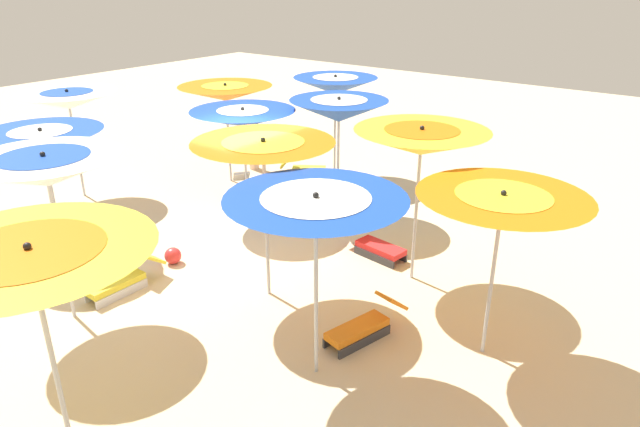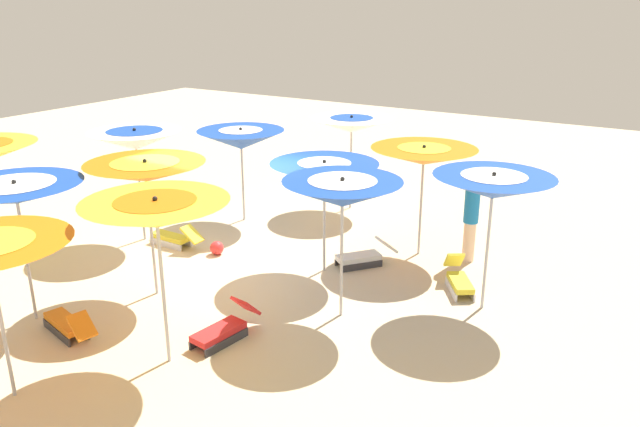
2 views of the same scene
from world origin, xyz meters
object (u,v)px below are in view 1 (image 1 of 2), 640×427
Objects in this scene: beach_umbrella_1 at (43,144)px; beach_ball at (173,256)px; lounger_3 at (122,280)px; beach_umbrella_10 at (421,142)px; beach_umbrella_4 at (226,93)px; beach_umbrella_6 at (263,153)px; lounger_1 at (305,169)px; lounger_4 at (376,245)px; beachgoer_1 at (253,133)px; beach_umbrella_9 at (339,110)px; beach_umbrella_5 at (243,118)px; beach_umbrella_8 at (335,85)px; beach_umbrella_0 at (68,100)px; lounger_2 at (245,192)px; beach_umbrella_2 at (46,171)px; beach_umbrella_7 at (316,211)px; beach_umbrella_11 at (502,207)px; beach_umbrella_3 at (32,269)px.

beach_ball is at bearing 23.22° from beach_umbrella_1.
beach_umbrella_10 is at bearing 133.58° from lounger_3.
beach_umbrella_4 is 5.55m from lounger_3.
beach_umbrella_10 is (1.52, 1.79, 0.02)m from beach_umbrella_6.
lounger_1 reaches higher than lounger_4.
beachgoer_1 reaches higher than lounger_1.
beach_umbrella_4 is at bearing 173.50° from lounger_4.
beach_umbrella_9 reaches higher than beach_umbrella_4.
beach_umbrella_8 is (-0.08, 3.13, 0.16)m from beach_umbrella_5.
lounger_3 is (4.27, -1.96, -1.94)m from beach_umbrella_0.
lounger_2 is at bearing 174.20° from beachgoer_1.
lounger_3 is at bearing -118.39° from lounger_4.
beach_umbrella_9 is at bearing -68.43° from lounger_1.
beach_umbrella_1 is (2.13, -1.74, -0.17)m from beach_umbrella_0.
lounger_1 reaches higher than lounger_3.
beach_umbrella_2 is at bearing -81.45° from beach_umbrella_5.
beach_umbrella_6 is 1.41× the size of beachgoer_1.
beach_umbrella_0 is at bearing -171.20° from beach_umbrella_10.
beachgoer_1 reaches higher than lounger_4.
lounger_1 is (1.00, 5.74, -1.77)m from beach_umbrella_1.
beach_ball is at bearing 168.29° from beach_umbrella_7.
beach_umbrella_4 is 3.18m from beach_umbrella_9.
lounger_4 is (4.62, 3.22, -1.77)m from beach_umbrella_1.
lounger_1 is 4.41m from lounger_4.
beach_umbrella_8 is at bearing 95.60° from beach_umbrella_2.
lounger_1 is 0.92× the size of lounger_2.
beach_umbrella_0 is 7.18m from lounger_4.
beach_umbrella_5 reaches higher than lounger_4.
beach_umbrella_5 is at bearing 165.85° from beach_umbrella_11.
beach_umbrella_0 is 5.43m from lounger_1.
beach_umbrella_5 is 1.69× the size of lounger_3.
beach_umbrella_0 is 3.29m from beach_umbrella_4.
beach_umbrella_3 is at bearing -51.94° from beach_ball.
beach_umbrella_8 reaches higher than beach_umbrella_9.
beach_umbrella_10 is at bearing 145.73° from beach_umbrella_11.
beach_umbrella_11 is 8.53m from beachgoer_1.
beach_umbrella_9 is at bearing 122.88° from beach_umbrella_7.
beach_umbrella_0 reaches higher than lounger_1.
beach_umbrella_3 reaches higher than beach_umbrella_8.
beach_umbrella_9 reaches higher than lounger_1.
beachgoer_1 is at bearing 111.71° from beach_umbrella_2.
beach_umbrella_6 is at bearing -178.21° from beachgoer_1.
beach_umbrella_2 is 2.86m from beach_ball.
lounger_3 is at bearing -63.06° from beach_umbrella_4.
beach_umbrella_10 is (3.32, 4.00, 0.06)m from beach_umbrella_2.
beach_umbrella_6 is 2.35m from beach_umbrella_10.
beach_umbrella_9 is 0.95× the size of beach_umbrella_10.
beach_umbrella_9 is at bearing 104.15° from beach_umbrella_3.
beach_umbrella_8 is (1.45, 6.32, 0.21)m from beach_umbrella_1.
beach_umbrella_5 reaches higher than lounger_1.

